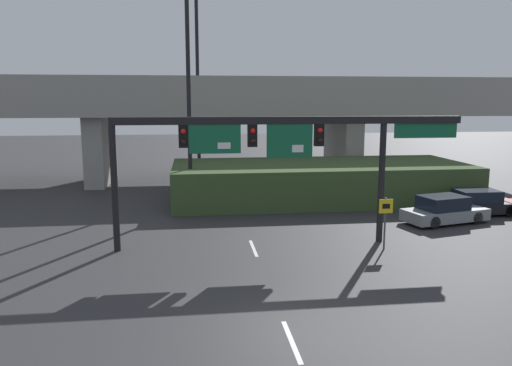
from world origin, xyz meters
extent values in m
plane|color=#2D2D30|center=(0.00, 0.00, 0.00)|extent=(160.00, 160.00, 0.00)
cube|color=silver|center=(0.00, -0.55, 0.00)|extent=(0.14, 2.40, 0.01)
cube|color=silver|center=(0.00, 7.91, 0.00)|extent=(0.14, 2.40, 0.01)
cube|color=silver|center=(0.00, 16.38, 0.00)|extent=(0.14, 2.40, 0.01)
cube|color=silver|center=(0.00, 24.84, 0.00)|extent=(0.14, 2.40, 0.01)
cube|color=silver|center=(0.00, 33.31, 0.00)|extent=(0.14, 2.40, 0.01)
cylinder|color=black|center=(-5.78, 8.27, 2.82)|extent=(0.28, 0.28, 5.63)
cylinder|color=black|center=(5.78, 8.27, 2.82)|extent=(0.28, 0.28, 5.63)
cube|color=black|center=(1.74, 8.27, 5.47)|extent=(15.03, 0.32, 0.32)
cube|color=black|center=(-2.89, 8.27, 4.84)|extent=(0.40, 0.28, 0.95)
sphere|color=red|center=(-2.89, 8.10, 5.05)|extent=(0.22, 0.22, 0.22)
sphere|color=black|center=(-2.89, 8.10, 4.62)|extent=(0.22, 0.22, 0.22)
cube|color=black|center=(0.00, 8.27, 4.84)|extent=(0.40, 0.28, 0.95)
sphere|color=red|center=(0.00, 8.10, 5.05)|extent=(0.22, 0.22, 0.22)
sphere|color=black|center=(0.00, 8.10, 4.62)|extent=(0.22, 0.22, 0.22)
cube|color=black|center=(2.89, 8.27, 4.84)|extent=(0.40, 0.28, 0.95)
sphere|color=red|center=(2.89, 8.10, 5.05)|extent=(0.22, 0.22, 0.22)
sphere|color=black|center=(2.89, 8.10, 4.62)|extent=(0.22, 0.22, 0.22)
cube|color=#115B38|center=(-1.59, 8.17, 4.71)|extent=(2.17, 0.08, 1.20)
cube|color=white|center=(-1.21, 8.12, 4.44)|extent=(0.54, 0.03, 0.27)
cube|color=#115B38|center=(1.59, 8.17, 4.60)|extent=(1.98, 0.08, 1.43)
cube|color=white|center=(1.94, 8.12, 4.28)|extent=(0.49, 0.03, 0.31)
cube|color=#115B38|center=(7.69, 8.21, 4.99)|extent=(2.87, 0.07, 0.64)
cylinder|color=#4C4C4C|center=(5.53, 7.05, 1.13)|extent=(0.08, 0.08, 2.25)
cube|color=yellow|center=(5.53, 7.01, 1.90)|extent=(0.60, 0.03, 0.60)
cube|color=black|center=(5.53, 6.99, 1.90)|extent=(0.33, 0.01, 0.21)
cylinder|color=black|center=(-2.10, 22.71, 8.39)|extent=(0.24, 0.24, 16.78)
cylinder|color=black|center=(-2.69, 16.51, 6.96)|extent=(0.24, 0.24, 13.93)
cube|color=gray|center=(0.00, 26.43, 6.10)|extent=(44.80, 8.01, 1.95)
cube|color=gray|center=(0.00, 22.63, 7.52)|extent=(44.80, 0.40, 0.90)
cube|color=gray|center=(-9.52, 26.43, 2.56)|extent=(1.40, 6.41, 5.12)
cube|color=gray|center=(9.52, 26.43, 2.56)|extent=(1.40, 6.41, 5.12)
cube|color=#384C28|center=(5.49, 18.06, 1.17)|extent=(18.57, 7.48, 2.33)
cube|color=gray|center=(10.42, 11.13, 0.45)|extent=(4.69, 2.80, 0.59)
cube|color=black|center=(10.25, 11.09, 1.09)|extent=(2.61, 2.12, 0.69)
cylinder|color=black|center=(11.55, 12.23, 0.32)|extent=(0.67, 0.37, 0.64)
cylinder|color=black|center=(11.93, 10.69, 0.32)|extent=(0.67, 0.37, 0.64)
cylinder|color=black|center=(8.91, 11.58, 0.32)|extent=(0.67, 0.37, 0.64)
cylinder|color=black|center=(9.29, 10.04, 0.32)|extent=(0.67, 0.37, 0.64)
cube|color=black|center=(13.29, 12.76, 0.44)|extent=(4.36, 1.90, 0.56)
cube|color=black|center=(13.12, 12.76, 1.06)|extent=(2.28, 1.68, 0.67)
cylinder|color=black|center=(14.65, 13.53, 0.32)|extent=(0.64, 0.23, 0.64)
cylinder|color=black|center=(14.61, 11.94, 0.32)|extent=(0.64, 0.23, 0.64)
cylinder|color=black|center=(11.97, 13.59, 0.32)|extent=(0.64, 0.23, 0.64)
cylinder|color=black|center=(11.94, 11.99, 0.32)|extent=(0.64, 0.23, 0.64)
camera|label=1|loc=(-2.49, -12.71, 6.35)|focal=35.00mm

